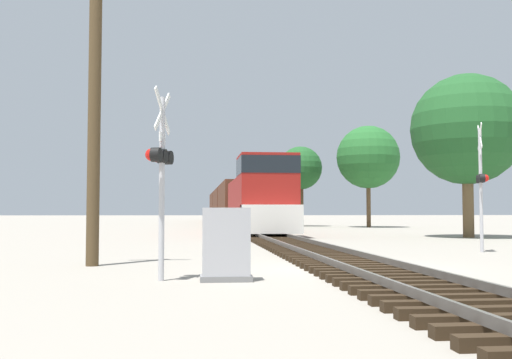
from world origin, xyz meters
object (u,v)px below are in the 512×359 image
object	(u,v)px
crossing_signal_far	(482,181)
tree_mid_background	(368,157)
crossing_signal_near	(161,164)
relay_cabinet	(226,245)
utility_pole	(94,110)
tree_deep_background	(300,169)
tree_far_right	(467,130)
freight_train	(232,205)

from	to	relation	value
crossing_signal_far	tree_mid_background	xyz separation A→B (m)	(5.47, 32.17, 3.78)
crossing_signal_near	relay_cabinet	distance (m)	2.18
relay_cabinet	utility_pole	distance (m)	6.08
relay_cabinet	tree_deep_background	world-z (taller)	tree_deep_background
relay_cabinet	tree_deep_background	bearing A→B (deg)	77.84
tree_far_right	freight_train	bearing A→B (deg)	109.28
freight_train	crossing_signal_near	bearing A→B (deg)	-95.31
tree_deep_background	relay_cabinet	bearing A→B (deg)	-102.16
utility_pole	tree_far_right	distance (m)	23.42
tree_far_right	crossing_signal_near	bearing A→B (deg)	-129.82
crossing_signal_far	tree_mid_background	bearing A→B (deg)	8.79
crossing_signal_far	tree_deep_background	xyz separation A→B (m)	(0.07, 36.58, 3.02)
freight_train	crossing_signal_far	size ratio (longest dim) A/B	14.59
crossing_signal_near	utility_pole	distance (m)	4.44
tree_far_right	tree_deep_background	distance (m)	25.78
utility_pole	freight_train	bearing A→B (deg)	81.91
freight_train	crossing_signal_far	world-z (taller)	crossing_signal_far
utility_pole	tree_mid_background	xyz separation A→B (m)	(18.30, 36.17, 2.16)
freight_train	utility_pole	world-z (taller)	utility_pole
relay_cabinet	utility_pole	bearing A→B (deg)	131.44
crossing_signal_near	relay_cabinet	world-z (taller)	crossing_signal_near
utility_pole	tree_deep_background	xyz separation A→B (m)	(12.90, 40.59, 1.40)
utility_pole	tree_mid_background	distance (m)	40.59
relay_cabinet	crossing_signal_near	bearing A→B (deg)	172.02
freight_train	tree_deep_background	world-z (taller)	tree_deep_background
tree_far_right	tree_deep_background	bearing A→B (deg)	100.67
crossing_signal_near	tree_far_right	distance (m)	24.78
freight_train	crossing_signal_near	world-z (taller)	freight_train
tree_mid_background	crossing_signal_far	bearing A→B (deg)	-99.65
utility_pole	tree_far_right	xyz separation A→B (m)	(17.67, 15.25, 1.80)
freight_train	tree_far_right	xyz separation A→B (m)	(11.03, -31.52, 3.87)
tree_far_right	tree_mid_background	distance (m)	20.93
freight_train	utility_pole	xyz separation A→B (m)	(-6.65, -46.77, 2.07)
tree_far_right	tree_mid_background	bearing A→B (deg)	88.30
freight_train	utility_pole	size ratio (longest dim) A/B	8.21
crossing_signal_far	tree_deep_background	size ratio (longest dim) A/B	0.59
utility_pole	crossing_signal_far	bearing A→B (deg)	17.33
crossing_signal_far	relay_cabinet	size ratio (longest dim) A/B	3.01
crossing_signal_far	crossing_signal_near	bearing A→B (deg)	143.39
tree_mid_background	tree_deep_background	distance (m)	7.01
crossing_signal_far	tree_mid_background	distance (m)	32.85
crossing_signal_near	utility_pole	xyz separation A→B (m)	(-1.96, 3.59, 1.73)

